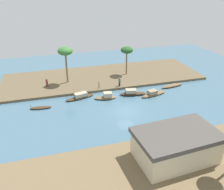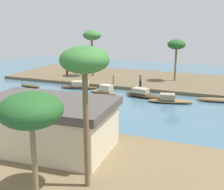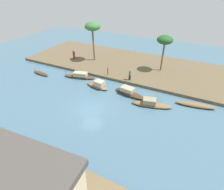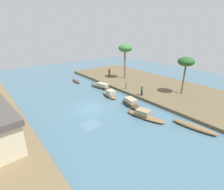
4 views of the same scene
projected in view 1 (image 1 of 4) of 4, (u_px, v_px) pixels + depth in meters
name	position (u px, v px, depth m)	size (l,w,h in m)	color
river_water	(126.00, 111.00, 36.69)	(69.40, 69.40, 0.00)	#476B7F
riverbank_left	(103.00, 77.00, 49.16)	(40.30, 13.47, 0.44)	brown
riverbank_right	(173.00, 178.00, 24.03)	(40.30, 13.47, 0.44)	brown
sampan_with_tall_canopy	(41.00, 108.00, 37.30)	(3.39, 1.17, 0.80)	#47331E
sampan_near_left_bank	(132.00, 93.00, 41.66)	(4.82, 2.09, 1.09)	#47331E
sampan_foreground	(153.00, 94.00, 41.53)	(5.22, 2.36, 1.02)	brown
sampan_midstream	(106.00, 97.00, 40.31)	(3.90, 1.80, 1.17)	brown
sampan_downstream_large	(172.00, 86.00, 44.91)	(4.91, 1.65, 0.48)	brown
sampan_open_hull	(80.00, 96.00, 40.47)	(5.29, 2.42, 0.98)	#47331E
person_on_near_bank	(47.00, 83.00, 43.73)	(0.52, 0.52, 1.65)	brown
person_by_mooring	(119.00, 82.00, 43.92)	(0.38, 0.44, 1.74)	#232328
mooring_post	(99.00, 85.00, 43.20)	(0.14, 0.14, 1.18)	#4C3823
palm_tree_left_near	(127.00, 51.00, 47.86)	(2.52, 2.52, 5.85)	brown
palm_tree_left_far	(65.00, 52.00, 43.27)	(2.76, 2.76, 6.98)	#7F6647
riverside_building	(176.00, 145.00, 25.65)	(9.33, 6.13, 3.40)	beige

